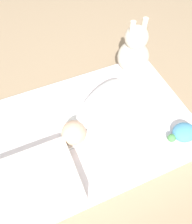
# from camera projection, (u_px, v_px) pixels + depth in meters

# --- Properties ---
(ground_plane) EXTENTS (12.00, 12.00, 0.00)m
(ground_plane) POSITION_uv_depth(u_px,v_px,m) (92.00, 137.00, 1.38)
(ground_plane) COLOR #9E8466
(bed_mattress) EXTENTS (1.14, 0.76, 0.16)m
(bed_mattress) POSITION_uv_depth(u_px,v_px,m) (91.00, 131.00, 1.31)
(bed_mattress) COLOR white
(bed_mattress) RESTS_ON ground_plane
(burp_cloth) EXTENTS (0.21, 0.21, 0.02)m
(burp_cloth) POSITION_uv_depth(u_px,v_px,m) (78.00, 128.00, 1.22)
(burp_cloth) COLOR white
(burp_cloth) RESTS_ON bed_mattress
(swaddled_baby) EXTENTS (0.49, 0.36, 0.14)m
(swaddled_baby) POSITION_uv_depth(u_px,v_px,m) (96.00, 108.00, 1.22)
(swaddled_baby) COLOR white
(swaddled_baby) RESTS_ON bed_mattress
(pillow) EXTENTS (0.38, 0.32, 0.08)m
(pillow) POSITION_uv_depth(u_px,v_px,m) (36.00, 183.00, 1.01)
(pillow) COLOR white
(pillow) RESTS_ON bed_mattress
(bunny_plush) EXTENTS (0.20, 0.20, 0.36)m
(bunny_plush) POSITION_uv_depth(u_px,v_px,m) (134.00, 52.00, 1.38)
(bunny_plush) COLOR beige
(bunny_plush) RESTS_ON bed_mattress
(turtle_plush) EXTENTS (0.17, 0.11, 0.07)m
(turtle_plush) POSITION_uv_depth(u_px,v_px,m) (183.00, 133.00, 1.17)
(turtle_plush) COLOR #4C99C6
(turtle_plush) RESTS_ON bed_mattress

